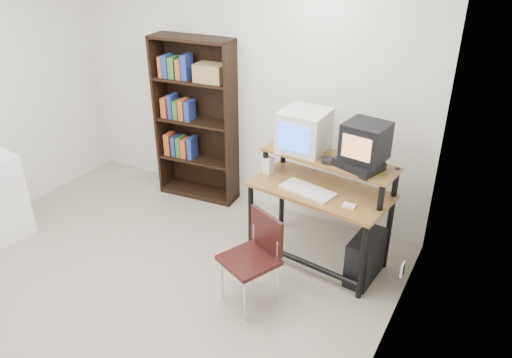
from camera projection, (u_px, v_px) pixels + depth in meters
The scene contains 16 objects.
floor at pixel (120, 302), 4.10m from camera, with size 4.00×4.00×0.01m, color #A09684.
back_wall at pixel (241, 85), 5.05m from camera, with size 4.00×0.01×2.60m, color silver.
right_wall at pixel (374, 236), 2.63m from camera, with size 0.01×4.00×2.60m, color silver.
computer_desk at pixel (321, 192), 4.32m from camera, with size 1.26×0.74×0.98m.
crt_monitor at pixel (304, 131), 4.33m from camera, with size 0.39×0.40×0.37m.
vcr at pixel (359, 165), 4.07m from camera, with size 0.36×0.26×0.08m, color black.
crt_tv at pixel (366, 141), 4.00m from camera, with size 0.37×0.37×0.31m.
cd_spindle at pixel (328, 161), 4.16m from camera, with size 0.12×0.12×0.05m, color #26262B.
keyboard at pixel (307, 191), 4.23m from camera, with size 0.47×0.21×0.04m, color beige.
mousepad at pixel (349, 207), 4.03m from camera, with size 0.22×0.18×0.01m, color black.
mouse at pixel (349, 206), 4.00m from camera, with size 0.10×0.06×0.03m, color white.
desk_speaker at pixel (268, 166), 4.51m from camera, with size 0.08×0.07×0.17m, color beige.
pc_tower at pixel (365, 257), 4.28m from camera, with size 0.20×0.45×0.42m, color black.
school_chair at pixel (255, 251), 3.91m from camera, with size 0.51×0.51×0.78m.
bookshelf at pixel (197, 118), 5.32m from camera, with size 0.91×0.38×1.77m.
wall_outlet at pixel (402, 269), 3.99m from camera, with size 0.02×0.08×0.12m, color beige.
Camera 1 is at (2.52, -2.22, 2.78)m, focal length 35.00 mm.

